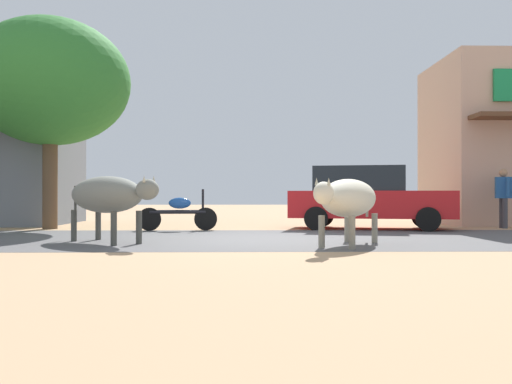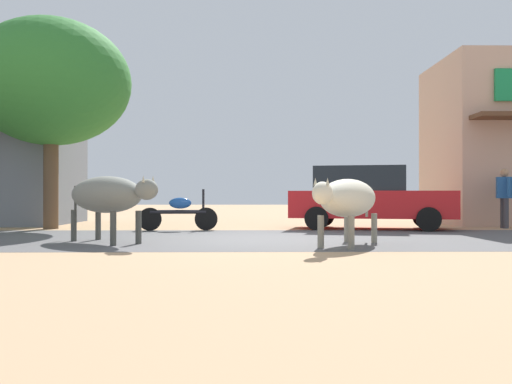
% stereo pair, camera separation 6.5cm
% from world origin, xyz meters
% --- Properties ---
extents(ground, '(80.00, 80.00, 0.00)m').
position_xyz_m(ground, '(0.00, 0.00, 0.00)').
color(ground, tan).
extents(asphalt_road, '(72.00, 5.53, 0.00)m').
position_xyz_m(asphalt_road, '(0.00, 0.00, 0.00)').
color(asphalt_road, '#555354').
rests_on(asphalt_road, ground).
extents(roadside_tree, '(4.17, 4.17, 5.54)m').
position_xyz_m(roadside_tree, '(-5.28, 3.50, 3.86)').
color(roadside_tree, brown).
rests_on(roadside_tree, ground).
extents(parked_hatchback_car, '(4.49, 2.68, 1.64)m').
position_xyz_m(parked_hatchback_car, '(3.09, 3.33, 0.84)').
color(parked_hatchback_car, red).
rests_on(parked_hatchback_car, ground).
extents(parked_motorcycle, '(1.97, 0.29, 1.04)m').
position_xyz_m(parked_motorcycle, '(-1.80, 2.69, 0.46)').
color(parked_motorcycle, black).
rests_on(parked_motorcycle, ground).
extents(cow_near_brown, '(2.26, 2.27, 1.25)m').
position_xyz_m(cow_near_brown, '(-2.73, -0.97, 0.89)').
color(cow_near_brown, slate).
rests_on(cow_near_brown, ground).
extents(cow_far_dark, '(1.72, 2.67, 1.18)m').
position_xyz_m(cow_far_dark, '(1.66, -1.70, 0.83)').
color(cow_far_dark, beige).
rests_on(cow_far_dark, ground).
extents(pedestrian_by_shop, '(0.45, 0.61, 1.59)m').
position_xyz_m(pedestrian_by_shop, '(6.79, 3.51, 0.93)').
color(pedestrian_by_shop, '#3F3F47').
rests_on(pedestrian_by_shop, ground).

